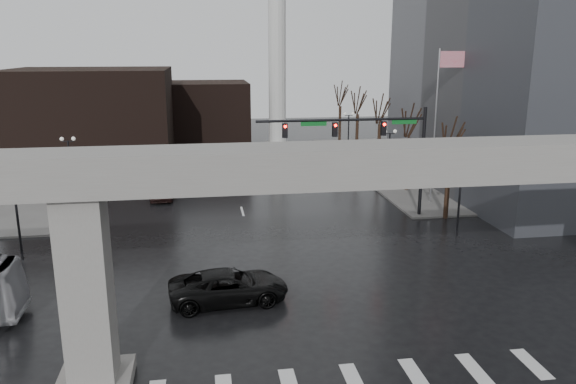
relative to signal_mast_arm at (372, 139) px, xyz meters
name	(u,v)px	position (x,y,z in m)	size (l,w,h in m)	color
ground	(286,371)	(-8.99, -18.80, -5.83)	(160.00, 160.00, 0.00)	black
sidewalk_ne	(476,164)	(17.01, 17.20, -5.75)	(28.00, 36.00, 0.15)	slate
elevated_guideway	(321,196)	(-7.73, -18.80, 1.05)	(48.00, 2.60, 8.70)	gray
building_far_left	(92,118)	(-22.99, 23.20, -0.83)	(16.00, 14.00, 10.00)	black
building_far_mid	(207,115)	(-10.99, 33.20, -1.83)	(10.00, 10.00, 8.00)	black
smokestack	(277,36)	(-2.99, 27.20, 7.52)	(3.60, 3.60, 30.00)	silver
signal_mast_arm	(372,139)	(0.00, 0.00, 0.00)	(12.12, 0.43, 8.00)	black
flagpole_assembly	(440,108)	(6.30, 3.20, 1.70)	(2.06, 0.12, 12.00)	silver
lamp_right_0	(460,185)	(4.51, -4.80, -2.36)	(1.22, 0.32, 5.11)	black
lamp_right_1	(389,148)	(4.51, 9.20, -2.36)	(1.22, 0.32, 5.11)	black
lamp_right_2	(349,127)	(4.51, 23.20, -2.36)	(1.22, 0.32, 5.11)	black
lamp_left_0	(16,202)	(-22.49, -4.80, -2.36)	(1.22, 0.32, 5.11)	black
lamp_left_1	(69,157)	(-22.49, 9.20, -2.36)	(1.22, 0.32, 5.11)	black
lamp_left_2	(99,132)	(-22.49, 23.20, -2.36)	(1.22, 0.32, 5.11)	black
tree_right_0	(448,181)	(5.54, -0.78, -3.04)	(1.09, 1.58, 7.50)	black
tree_right_1	(408,159)	(5.54, 7.22, -2.98)	(1.09, 1.61, 7.67)	black
tree_right_2	(379,143)	(5.54, 15.22, -2.91)	(1.10, 1.63, 7.85)	black
tree_right_3	(357,131)	(5.54, 23.22, -2.85)	(1.11, 1.66, 8.02)	black
tree_right_4	(340,122)	(5.54, 31.22, -2.79)	(1.12, 1.69, 8.19)	black
pickup_truck	(229,287)	(-10.82, -12.39, -5.03)	(2.65, 5.74, 1.60)	black
far_car	(162,189)	(-15.26, 8.09, -5.04)	(1.85, 4.61, 1.57)	black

